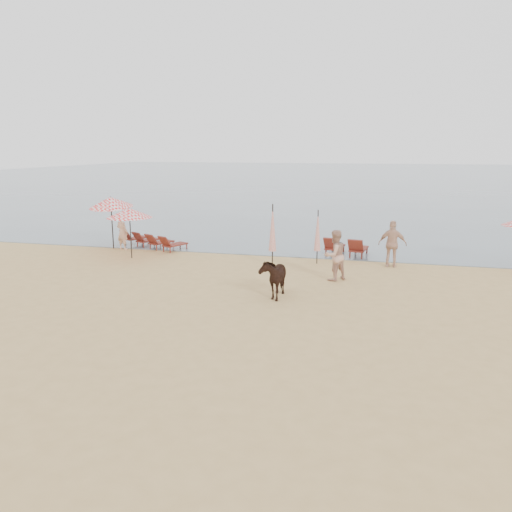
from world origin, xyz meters
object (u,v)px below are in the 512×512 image
(umbrella_closed_left, at_px, (318,231))
(beachgoer_left, at_px, (122,232))
(lounger_cluster_right, at_px, (346,247))
(umbrella_open_left_b, at_px, (111,202))
(lounger_cluster_left, at_px, (152,240))
(umbrella_closed_right, at_px, (273,228))
(cow, at_px, (274,277))
(umbrella_open_left_a, at_px, (129,213))
(beachgoer_right_b, at_px, (392,244))
(beachgoer_right_a, at_px, (335,255))

(umbrella_closed_left, distance_m, beachgoer_left, 9.63)
(umbrella_closed_left, bearing_deg, lounger_cluster_right, 58.38)
(umbrella_open_left_b, bearing_deg, lounger_cluster_left, 19.49)
(beachgoer_left, bearing_deg, umbrella_closed_right, -176.58)
(lounger_cluster_left, bearing_deg, cow, -17.38)
(umbrella_open_left_a, height_order, beachgoer_right_b, umbrella_open_left_a)
(lounger_cluster_left, xyz_separation_m, umbrella_open_left_b, (-1.79, -0.61, 1.91))
(lounger_cluster_right, xyz_separation_m, beachgoer_right_b, (2.00, -1.62, 0.54))
(lounger_cluster_right, distance_m, beachgoer_right_b, 2.63)
(lounger_cluster_left, distance_m, beachgoer_left, 1.48)
(umbrella_open_left_a, xyz_separation_m, umbrella_open_left_b, (-1.94, 1.80, 0.24))
(lounger_cluster_right, xyz_separation_m, cow, (-1.88, -6.96, 0.25))
(lounger_cluster_right, height_order, umbrella_open_left_b, umbrella_open_left_b)
(umbrella_open_left_a, bearing_deg, beachgoer_right_b, -19.41)
(umbrella_closed_left, height_order, beachgoer_right_a, umbrella_closed_left)
(lounger_cluster_right, xyz_separation_m, umbrella_open_left_b, (-11.26, -0.92, 1.85))
(umbrella_open_left_b, xyz_separation_m, beachgoer_right_b, (13.26, -0.70, -1.32))
(cow, bearing_deg, umbrella_open_left_a, 148.22)
(umbrella_open_left_a, bearing_deg, lounger_cluster_left, 68.50)
(umbrella_closed_right, relative_size, cow, 1.62)
(umbrella_open_left_b, relative_size, umbrella_closed_right, 1.01)
(lounger_cluster_left, relative_size, beachgoer_right_a, 1.97)
(lounger_cluster_left, relative_size, beachgoer_right_b, 1.93)
(beachgoer_left, xyz_separation_m, beachgoer_right_b, (12.67, -0.59, 0.12))
(umbrella_open_left_b, bearing_deg, beachgoer_right_b, -2.21)
(lounger_cluster_right, xyz_separation_m, umbrella_closed_left, (-1.09, -1.77, 0.99))
(umbrella_closed_right, relative_size, beachgoer_right_a, 1.37)
(umbrella_closed_right, relative_size, beachgoer_left, 1.53)
(cow, height_order, beachgoer_right_a, beachgoer_right_a)
(umbrella_closed_left, relative_size, beachgoer_right_b, 1.19)
(lounger_cluster_right, distance_m, umbrella_open_left_b, 11.44)
(umbrella_closed_left, bearing_deg, beachgoer_right_b, 2.72)
(umbrella_open_left_a, relative_size, umbrella_closed_right, 0.87)
(beachgoer_left, bearing_deg, umbrella_open_left_b, 4.25)
(lounger_cluster_right, bearing_deg, beachgoer_right_a, -82.82)
(umbrella_open_left_b, bearing_deg, umbrella_open_left_a, -42.12)
(lounger_cluster_right, xyz_separation_m, beachgoer_left, (-10.67, -1.03, 0.42))
(lounger_cluster_left, xyz_separation_m, cow, (7.58, -6.65, 0.30))
(beachgoer_left, bearing_deg, umbrella_closed_left, -169.39)
(umbrella_closed_left, height_order, umbrella_closed_right, umbrella_closed_right)
(lounger_cluster_left, relative_size, umbrella_closed_right, 1.43)
(lounger_cluster_left, bearing_deg, beachgoer_right_a, 0.52)
(umbrella_open_left_a, relative_size, beachgoer_right_b, 1.17)
(beachgoer_right_b, bearing_deg, umbrella_open_left_b, 0.63)
(umbrella_open_left_a, relative_size, umbrella_closed_left, 0.98)
(lounger_cluster_right, height_order, umbrella_closed_left, umbrella_closed_left)
(umbrella_open_left_b, bearing_deg, umbrella_closed_left, -3.95)
(lounger_cluster_left, relative_size, umbrella_open_left_b, 1.42)
(beachgoer_right_b, bearing_deg, lounger_cluster_left, -2.84)
(umbrella_open_left_a, height_order, umbrella_closed_left, umbrella_closed_left)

